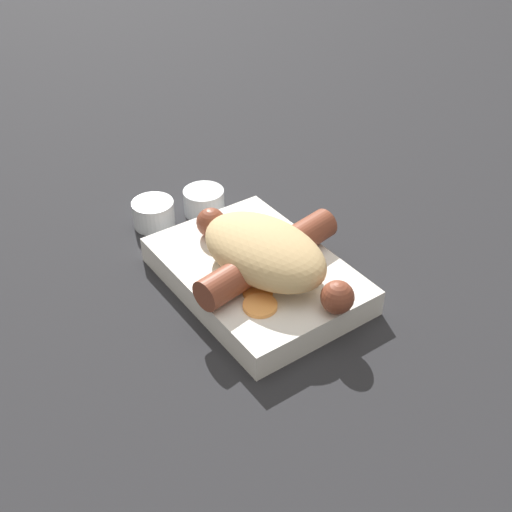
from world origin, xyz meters
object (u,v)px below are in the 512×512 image
at_px(food_tray, 256,275).
at_px(sausage, 269,257).
at_px(condiment_cup_near, 204,203).
at_px(condiment_cup_far, 154,215).
at_px(bread_roll, 263,251).

height_order(food_tray, sausage, sausage).
relative_size(condiment_cup_near, condiment_cup_far, 1.00).
bearing_deg(condiment_cup_near, bread_roll, 169.39).
xyz_separation_m(sausage, condiment_cup_far, (0.18, 0.04, -0.03)).
distance_m(sausage, condiment_cup_far, 0.18).
relative_size(bread_roll, condiment_cup_near, 3.18).
xyz_separation_m(sausage, condiment_cup_near, (0.16, -0.02, -0.03)).
xyz_separation_m(bread_roll, sausage, (-0.00, -0.01, -0.01)).
relative_size(bread_roll, sausage, 0.77).
bearing_deg(food_tray, sausage, -159.63).
xyz_separation_m(bread_roll, condiment_cup_near, (0.16, -0.03, -0.04)).
distance_m(bread_roll, sausage, 0.01).
height_order(food_tray, condiment_cup_near, condiment_cup_near).
distance_m(food_tray, bread_roll, 0.04).
xyz_separation_m(food_tray, sausage, (-0.01, -0.01, 0.03)).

